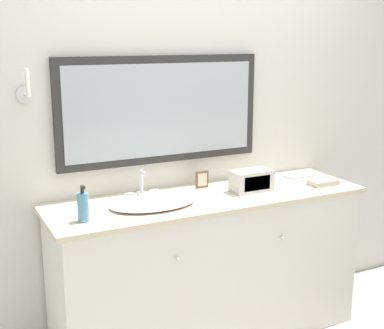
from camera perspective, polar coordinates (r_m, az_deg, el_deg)
The scene contains 8 objects.
wall_back at distance 3.31m, azimuth -0.80°, elevation 4.26°, with size 8.00×0.18×2.55m.
vanity_counter at distance 3.28m, azimuth 1.72°, elevation -10.89°, with size 1.90×0.57×0.90m.
sink_basin at distance 2.95m, azimuth -4.22°, elevation -4.02°, with size 0.49×0.36×0.17m.
soap_bottle at distance 2.73m, azimuth -11.54°, elevation -4.43°, with size 0.06×0.06×0.19m.
appliance_box at distance 3.22m, azimuth 6.38°, elevation -1.74°, with size 0.25×0.13×0.13m.
picture_frame at distance 3.27m, azimuth 1.08°, elevation -1.60°, with size 0.08×0.01×0.11m.
hand_towel_near_sink at distance 3.45m, azimuth 13.80°, elevation -1.86°, with size 0.18×0.11×0.03m.
metal_tray at distance 3.62m, azimuth 11.37°, elevation -1.18°, with size 0.19×0.09×0.01m.
Camera 1 is at (-1.42, -2.32, 1.81)m, focal length 50.00 mm.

